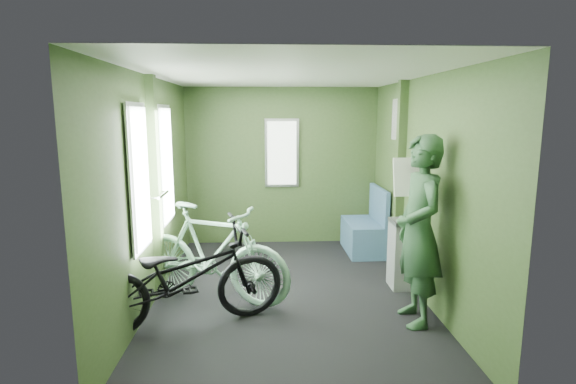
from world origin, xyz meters
name	(u,v)px	position (x,y,z in m)	size (l,w,h in m)	color
room	(285,161)	(-0.04, 0.04, 1.44)	(4.00, 4.02, 2.31)	black
bicycle_black	(186,328)	(-0.97, -0.74, 0.00)	(0.64, 1.84, 0.96)	black
bicycle_mint	(213,301)	(-0.79, -0.15, 0.00)	(0.49, 1.72, 1.04)	#89C19F
passenger	(419,231)	(1.15, -0.71, 0.87)	(0.44, 0.68, 1.74)	#2C5131
waste_box	(401,254)	(1.26, 0.14, 0.39)	(0.23, 0.32, 0.77)	gray
bench_seat	(365,233)	(1.14, 1.45, 0.27)	(0.50, 0.87, 0.91)	#2D4760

